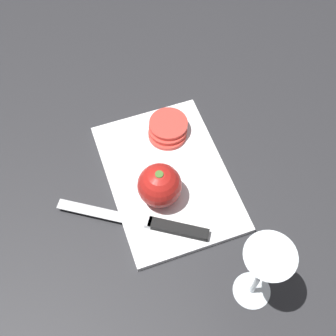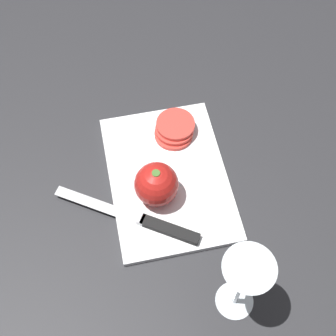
{
  "view_description": "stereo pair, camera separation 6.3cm",
  "coord_description": "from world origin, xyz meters",
  "px_view_note": "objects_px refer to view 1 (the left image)",
  "views": [
    {
      "loc": [
        -0.41,
        0.14,
        0.83
      ],
      "look_at": [
        0.03,
        -0.02,
        0.04
      ],
      "focal_mm": 50.0,
      "sensor_mm": 36.0,
      "label": 1
    },
    {
      "loc": [
        -0.43,
        0.08,
        0.83
      ],
      "look_at": [
        0.03,
        -0.02,
        0.04
      ],
      "focal_mm": 50.0,
      "sensor_mm": 36.0,
      "label": 2
    }
  ],
  "objects_px": {
    "knife": "(163,226)",
    "tomato_slice_stack_near": "(168,129)",
    "wine_glass": "(264,268)",
    "whole_tomato": "(160,185)"
  },
  "relations": [
    {
      "from": "knife",
      "to": "tomato_slice_stack_near",
      "type": "height_order",
      "value": "tomato_slice_stack_near"
    },
    {
      "from": "wine_glass",
      "to": "knife",
      "type": "relative_size",
      "value": 0.7
    },
    {
      "from": "whole_tomato",
      "to": "tomato_slice_stack_near",
      "type": "height_order",
      "value": "whole_tomato"
    },
    {
      "from": "knife",
      "to": "tomato_slice_stack_near",
      "type": "xyz_separation_m",
      "value": [
        0.2,
        -0.08,
        0.01
      ]
    },
    {
      "from": "whole_tomato",
      "to": "knife",
      "type": "xyz_separation_m",
      "value": [
        -0.07,
        0.02,
        -0.04
      ]
    },
    {
      "from": "whole_tomato",
      "to": "tomato_slice_stack_near",
      "type": "bearing_deg",
      "value": -25.35
    },
    {
      "from": "wine_glass",
      "to": "whole_tomato",
      "type": "distance_m",
      "value": 0.26
    },
    {
      "from": "whole_tomato",
      "to": "wine_glass",
      "type": "bearing_deg",
      "value": -157.6
    },
    {
      "from": "wine_glass",
      "to": "tomato_slice_stack_near",
      "type": "xyz_separation_m",
      "value": [
        0.37,
        0.03,
        -0.1
      ]
    },
    {
      "from": "tomato_slice_stack_near",
      "to": "knife",
      "type": "bearing_deg",
      "value": 158.26
    }
  ]
}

